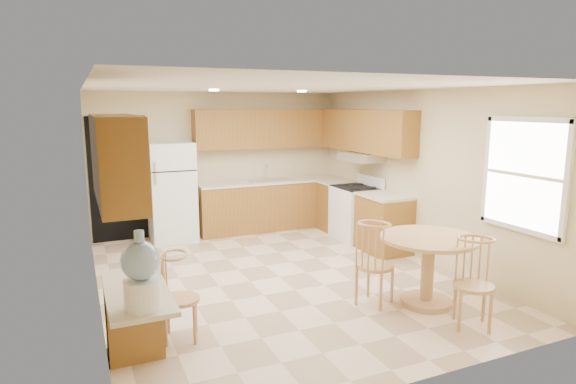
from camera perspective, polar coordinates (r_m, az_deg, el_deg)
name	(u,v)px	position (r m, az deg, el deg)	size (l,w,h in m)	color
floor	(279,277)	(6.56, -1.07, -10.03)	(5.50, 5.50, 0.00)	beige
ceiling	(278,87)	(6.16, -1.15, 12.35)	(4.50, 5.50, 0.02)	white
wall_back	(220,162)	(8.81, -8.06, 3.50)	(4.50, 0.02, 2.50)	beige
wall_front	(415,238)	(3.91, 14.77, -5.33)	(4.50, 0.02, 2.50)	beige
wall_left	(92,199)	(5.77, -22.19, -0.75)	(0.02, 5.50, 2.50)	beige
wall_right	(418,175)	(7.39, 15.19, 1.94)	(0.02, 5.50, 2.50)	beige
doorway	(119,179)	(8.52, -19.39, 1.42)	(0.90, 0.02, 2.10)	black
base_cab_back	(271,205)	(8.94, -2.00, -1.60)	(2.75, 0.60, 0.87)	#916024
counter_back	(271,181)	(8.86, -2.02, 1.28)	(2.75, 0.63, 0.04)	beige
base_cab_right_a	(338,207)	(8.88, 5.89, -1.74)	(0.60, 0.59, 0.87)	#916024
counter_right_a	(338,182)	(8.80, 5.95, 1.16)	(0.63, 0.59, 0.04)	beige
base_cab_right_b	(384,224)	(7.68, 11.28, -3.79)	(0.60, 0.80, 0.87)	#916024
counter_right_b	(385,196)	(7.59, 11.40, -0.45)	(0.63, 0.80, 0.04)	beige
upper_cab_back	(268,129)	(8.89, -2.39, 7.53)	(2.75, 0.33, 0.70)	#916024
upper_cab_right	(365,131)	(8.22, 9.15, 7.18)	(0.33, 2.42, 0.70)	#916024
upper_cab_left	(116,159)	(4.11, -19.68, 3.69)	(0.33, 1.40, 0.70)	#916024
sink	(270,180)	(8.85, -2.17, 1.41)	(0.78, 0.44, 0.01)	silver
range_hood	(361,157)	(8.18, 8.67, 4.16)	(0.50, 0.76, 0.14)	silver
desk_pedestal	(134,317)	(4.77, -17.79, -13.93)	(0.48, 0.42, 0.72)	#916024
desk_top	(137,291)	(4.28, -17.51, -11.17)	(0.50, 1.20, 0.04)	beige
window	(524,175)	(6.04, 26.21, 1.82)	(0.06, 1.12, 1.30)	white
can_light_a	(214,90)	(7.13, -8.77, 11.84)	(0.14, 0.14, 0.02)	white
can_light_b	(302,91)	(7.62, 1.66, 11.85)	(0.14, 0.14, 0.02)	white
refrigerator	(172,192)	(8.33, -13.62, 0.01)	(0.74, 0.72, 1.67)	white
stove	(356,212)	(8.29, 8.06, -2.41)	(0.65, 0.76, 1.09)	white
dining_table	(428,260)	(5.78, 16.26, -7.76)	(1.09, 1.09, 0.81)	tan
chair_table_a	(380,257)	(5.55, 10.85, -7.62)	(0.43, 0.54, 0.97)	tan
chair_table_b	(481,277)	(5.29, 21.91, -9.36)	(0.41, 0.48, 0.93)	tan
chair_desk	(182,291)	(4.80, -12.51, -11.39)	(0.38, 0.49, 0.86)	tan
water_crock	(141,274)	(3.78, -17.01, -9.26)	(0.29, 0.29, 0.60)	white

